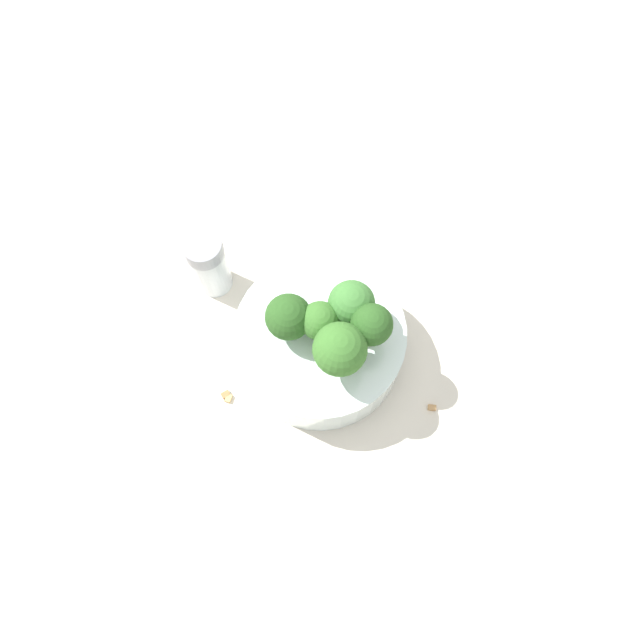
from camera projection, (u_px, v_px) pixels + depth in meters
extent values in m
plane|color=beige|center=(320.00, 351.00, 0.60)|extent=(3.00, 3.00, 0.00)
cylinder|color=silver|center=(320.00, 342.00, 0.57)|extent=(0.15, 0.15, 0.05)
cylinder|color=#84AD66|center=(370.00, 330.00, 0.53)|extent=(0.02, 0.02, 0.03)
sphere|color=#28511E|center=(372.00, 321.00, 0.51)|extent=(0.04, 0.04, 0.04)
cylinder|color=#84AD66|center=(339.00, 358.00, 0.52)|extent=(0.02, 0.02, 0.03)
sphere|color=#386B28|center=(340.00, 349.00, 0.50)|extent=(0.04, 0.04, 0.04)
cylinder|color=#8EB770|center=(317.00, 329.00, 0.53)|extent=(0.02, 0.02, 0.02)
sphere|color=#386B28|center=(317.00, 321.00, 0.52)|extent=(0.03, 0.03, 0.03)
cylinder|color=#7A9E5B|center=(289.00, 324.00, 0.54)|extent=(0.02, 0.02, 0.02)
sphere|color=#28511E|center=(288.00, 317.00, 0.52)|extent=(0.04, 0.04, 0.04)
cylinder|color=#84AD66|center=(350.00, 312.00, 0.54)|extent=(0.02, 0.02, 0.02)
sphere|color=#3D7533|center=(351.00, 304.00, 0.52)|extent=(0.04, 0.04, 0.04)
cylinder|color=silver|center=(211.00, 268.00, 0.59)|extent=(0.03, 0.03, 0.06)
cylinder|color=gray|center=(203.00, 248.00, 0.55)|extent=(0.04, 0.04, 0.02)
cube|color=olive|center=(225.00, 394.00, 0.58)|extent=(0.01, 0.01, 0.01)
cube|color=tan|center=(228.00, 398.00, 0.58)|extent=(0.01, 0.01, 0.01)
cube|color=#AD7F4C|center=(432.00, 407.00, 0.57)|extent=(0.01, 0.01, 0.01)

